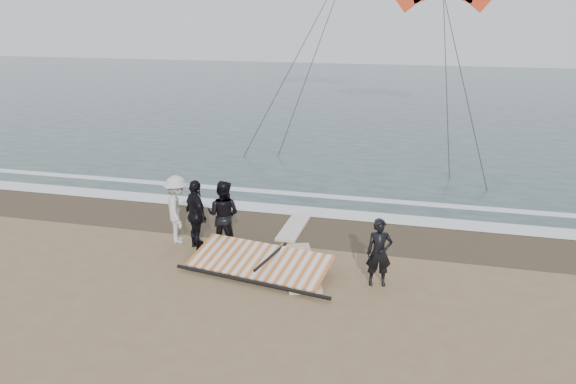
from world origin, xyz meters
name	(u,v)px	position (x,y,z in m)	size (l,w,h in m)	color
ground	(261,299)	(0.00, 0.00, 0.00)	(120.00, 120.00, 0.00)	#8C704C
sea	(386,96)	(0.00, 33.00, 0.01)	(120.00, 54.00, 0.02)	#233838
wet_sand	(305,228)	(0.00, 4.50, 0.01)	(120.00, 2.80, 0.01)	#4C3D2B
foam_near	(314,212)	(0.00, 5.90, 0.03)	(120.00, 0.90, 0.01)	white
foam_far	(324,196)	(0.00, 7.60, 0.03)	(120.00, 0.45, 0.01)	white
man_main	(379,253)	(2.49, 1.38, 0.83)	(0.60, 0.40, 1.65)	black
board_white	(300,267)	(0.50, 1.77, 0.05)	(0.77, 2.75, 0.11)	silver
board_cream	(294,227)	(-0.30, 4.38, 0.05)	(0.58, 2.18, 0.09)	silver
trio_cluster	(197,212)	(-2.58, 2.53, 0.96)	(2.49, 1.57, 1.94)	black
sail_rig	(259,262)	(-0.50, 1.49, 0.19)	(4.04, 2.27, 0.49)	black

